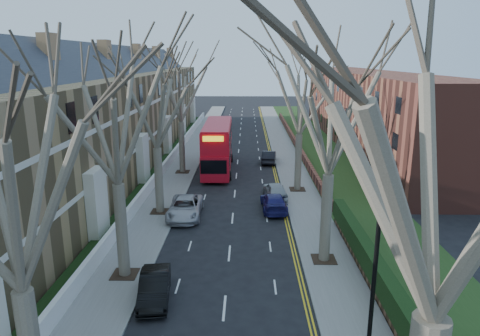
{
  "coord_description": "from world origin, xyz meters",
  "views": [
    {
      "loc": [
        1.06,
        -15.43,
        11.84
      ],
      "look_at": [
        0.51,
        18.48,
        3.03
      ],
      "focal_mm": 32.0,
      "sensor_mm": 36.0,
      "label": 1
    }
  ],
  "objects_px": {
    "car_right_near": "(274,202)",
    "car_left_mid": "(155,287)",
    "double_decker_bus": "(218,148)",
    "lamp_post": "(372,298)"
  },
  "relations": [
    {
      "from": "double_decker_bus",
      "to": "car_left_mid",
      "type": "xyz_separation_m",
      "value": [
        -1.49,
        -25.5,
        -1.8
      ]
    },
    {
      "from": "double_decker_bus",
      "to": "car_right_near",
      "type": "bearing_deg",
      "value": 112.18
    },
    {
      "from": "lamp_post",
      "to": "double_decker_bus",
      "type": "xyz_separation_m",
      "value": [
        -7.04,
        32.71,
        -2.09
      ]
    },
    {
      "from": "double_decker_bus",
      "to": "car_left_mid",
      "type": "height_order",
      "value": "double_decker_bus"
    },
    {
      "from": "double_decker_bus",
      "to": "lamp_post",
      "type": "bearing_deg",
      "value": 101.33
    },
    {
      "from": "car_right_near",
      "to": "car_left_mid",
      "type": "bearing_deg",
      "value": 60.28
    },
    {
      "from": "double_decker_bus",
      "to": "car_left_mid",
      "type": "relative_size",
      "value": 2.95
    },
    {
      "from": "double_decker_bus",
      "to": "car_right_near",
      "type": "relative_size",
      "value": 2.59
    },
    {
      "from": "lamp_post",
      "to": "car_right_near",
      "type": "xyz_separation_m",
      "value": [
        -1.78,
        20.31,
        -3.89
      ]
    },
    {
      "from": "lamp_post",
      "to": "car_right_near",
      "type": "relative_size",
      "value": 1.73
    }
  ]
}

